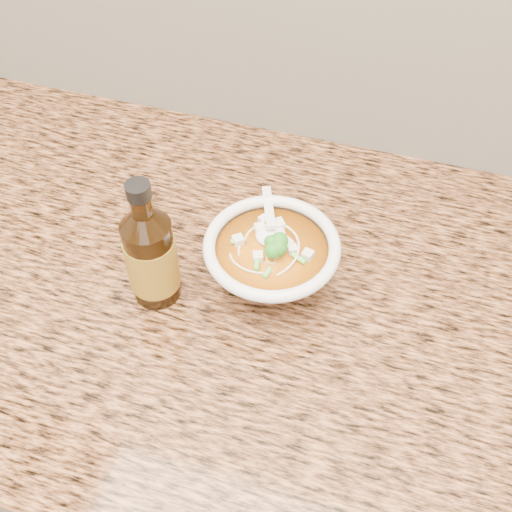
# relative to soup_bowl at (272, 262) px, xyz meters

# --- Properties ---
(cabinet) EXTENTS (4.00, 0.65, 0.86)m
(cabinet) POSITION_rel_soup_bowl_xyz_m (-0.05, -0.01, -0.51)
(cabinet) COLOR #352010
(cabinet) RESTS_ON ground
(counter_slab) EXTENTS (4.00, 0.68, 0.04)m
(counter_slab) POSITION_rel_soup_bowl_xyz_m (-0.05, -0.01, -0.06)
(counter_slab) COLOR #9C6239
(counter_slab) RESTS_ON cabinet
(soup_bowl) EXTENTS (0.17, 0.19, 0.09)m
(soup_bowl) POSITION_rel_soup_bowl_xyz_m (0.00, 0.00, 0.00)
(soup_bowl) COLOR white
(soup_bowl) RESTS_ON counter_slab
(hot_sauce_bottle) EXTENTS (0.06, 0.06, 0.19)m
(hot_sauce_bottle) POSITION_rel_soup_bowl_xyz_m (-0.13, -0.06, 0.03)
(hot_sauce_bottle) COLOR black
(hot_sauce_bottle) RESTS_ON counter_slab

